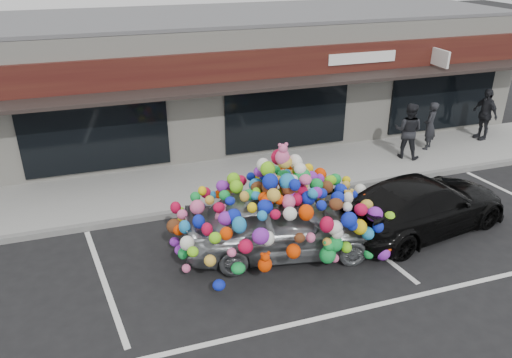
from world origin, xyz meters
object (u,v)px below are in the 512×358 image
object	(u,v)px
toy_car	(282,216)
pedestrian_b	(408,131)
black_sedan	(423,205)
pedestrian_c	(485,114)
pedestrian_a	(430,126)

from	to	relation	value
toy_car	pedestrian_b	world-z (taller)	toy_car
black_sedan	pedestrian_c	world-z (taller)	pedestrian_c
pedestrian_c	pedestrian_a	bearing A→B (deg)	-86.98
pedestrian_b	pedestrian_c	size ratio (longest dim) A/B	1.00
black_sedan	pedestrian_c	xyz separation A→B (m)	(5.62, 4.47, 0.38)
pedestrian_b	pedestrian_c	bearing A→B (deg)	-125.21
black_sedan	pedestrian_c	size ratio (longest dim) A/B	2.58
toy_car	black_sedan	bearing A→B (deg)	-82.34
toy_car	pedestrian_a	size ratio (longest dim) A/B	3.08
black_sedan	pedestrian_c	bearing A→B (deg)	-62.27
pedestrian_b	black_sedan	bearing A→B (deg)	106.00
toy_car	pedestrian_a	distance (m)	7.99
pedestrian_a	pedestrian_b	size ratio (longest dim) A/B	0.89
toy_car	black_sedan	distance (m)	3.65
toy_car	pedestrian_c	size ratio (longest dim) A/B	2.75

